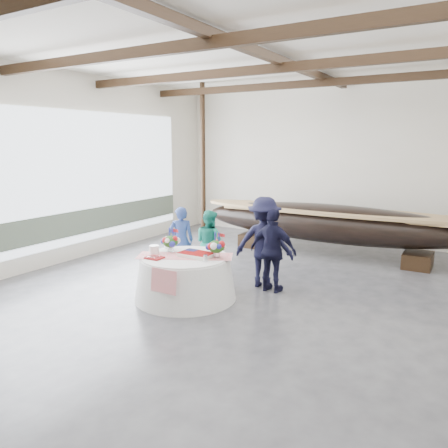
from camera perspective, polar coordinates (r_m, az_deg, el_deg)
The scene contains 13 objects.
floor at distance 7.99m, azimuth 2.23°, elevation -10.32°, with size 10.00×12.00×0.01m, color #3D3D42.
wall_back at distance 13.06m, azimuth 15.11°, elevation 7.65°, with size 10.00×0.02×4.50m, color silver.
wall_left at distance 10.79m, azimuth -21.86°, elevation 6.68°, with size 0.02×12.00×4.50m, color silver.
ceiling at distance 7.63m, azimuth 2.50°, elevation 23.06°, with size 10.00×12.00×0.01m, color white.
pavilion_structure at distance 8.18m, azimuth 5.01°, elevation 18.66°, with size 9.80×11.76×4.50m.
open_bay at distance 11.42m, azimuth -17.58°, elevation 4.99°, with size 0.03×7.00×3.20m.
longboat_display at distance 11.31m, azimuth 13.59°, elevation 0.11°, with size 7.04×1.41×1.32m.
banquet_table at distance 8.15m, azimuth -5.08°, elevation -6.94°, with size 1.88×1.88×0.81m.
tabletop_items at distance 8.09m, azimuth -4.56°, elevation -3.01°, with size 1.80×1.27×0.40m.
guest_woman_blue at distance 9.59m, azimuth -5.63°, elevation -2.13°, with size 0.54×0.36×1.49m, color navy.
guest_woman_teal at distance 9.43m, azimuth -1.87°, elevation -2.47°, with size 0.70×0.54×1.43m, color #1A8B74.
guest_man_left at distance 8.69m, azimuth 5.26°, elevation -2.38°, with size 1.17×0.67×1.81m, color black.
guest_man_right at distance 8.42m, azimuth 6.43°, elevation -3.47°, with size 0.95×0.40×1.63m, color black.
Camera 1 is at (3.55, -6.56, 2.87)m, focal length 35.00 mm.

